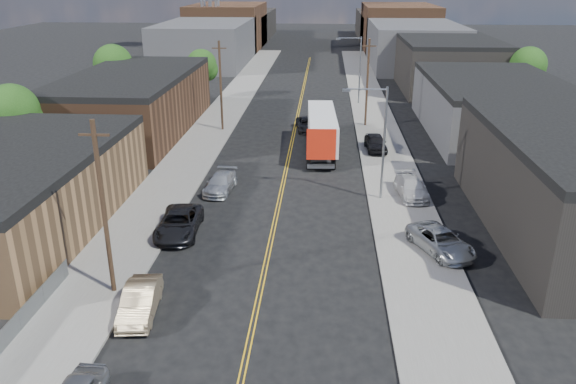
# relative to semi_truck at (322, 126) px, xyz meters

# --- Properties ---
(ground) EXTENTS (260.00, 260.00, 0.00)m
(ground) POSITION_rel_semi_truck_xyz_m (-3.18, 21.13, -2.28)
(ground) COLOR black
(ground) RESTS_ON ground
(centerline) EXTENTS (0.32, 120.00, 0.01)m
(centerline) POSITION_rel_semi_truck_xyz_m (-3.18, 6.13, -2.27)
(centerline) COLOR gold
(centerline) RESTS_ON ground
(sidewalk_left) EXTENTS (5.00, 140.00, 0.15)m
(sidewalk_left) POSITION_rel_semi_truck_xyz_m (-12.68, 6.13, -2.20)
(sidewalk_left) COLOR slate
(sidewalk_left) RESTS_ON ground
(sidewalk_right) EXTENTS (5.00, 140.00, 0.15)m
(sidewalk_right) POSITION_rel_semi_truck_xyz_m (6.32, 6.13, -2.20)
(sidewalk_right) COLOR slate
(sidewalk_right) RESTS_ON ground
(warehouse_tan) EXTENTS (12.00, 22.00, 5.60)m
(warehouse_tan) POSITION_rel_semi_truck_xyz_m (-21.18, -20.87, 0.52)
(warehouse_tan) COLOR olive
(warehouse_tan) RESTS_ON ground
(warehouse_brown) EXTENTS (12.00, 26.00, 6.60)m
(warehouse_brown) POSITION_rel_semi_truck_xyz_m (-21.18, 5.13, 1.02)
(warehouse_brown) COLOR #4E311F
(warehouse_brown) RESTS_ON ground
(industrial_right_b) EXTENTS (14.00, 24.00, 6.10)m
(industrial_right_b) POSITION_rel_semi_truck_xyz_m (18.82, 7.13, 0.77)
(industrial_right_b) COLOR #3C3C3F
(industrial_right_b) RESTS_ON ground
(industrial_right_c) EXTENTS (14.00, 22.00, 7.60)m
(industrial_right_c) POSITION_rel_semi_truck_xyz_m (18.82, 33.13, 1.52)
(industrial_right_c) COLOR black
(industrial_right_c) RESTS_ON ground
(skyline_left_a) EXTENTS (16.00, 30.00, 8.00)m
(skyline_left_a) POSITION_rel_semi_truck_xyz_m (-23.18, 56.13, 1.72)
(skyline_left_a) COLOR #3C3C3F
(skyline_left_a) RESTS_ON ground
(skyline_right_a) EXTENTS (16.00, 30.00, 8.00)m
(skyline_right_a) POSITION_rel_semi_truck_xyz_m (16.82, 56.13, 1.72)
(skyline_right_a) COLOR #3C3C3F
(skyline_right_a) RESTS_ON ground
(skyline_left_b) EXTENTS (16.00, 26.00, 10.00)m
(skyline_left_b) POSITION_rel_semi_truck_xyz_m (-23.18, 81.13, 2.72)
(skyline_left_b) COLOR #4E311F
(skyline_left_b) RESTS_ON ground
(skyline_right_b) EXTENTS (16.00, 26.00, 10.00)m
(skyline_right_b) POSITION_rel_semi_truck_xyz_m (16.82, 81.13, 2.72)
(skyline_right_b) COLOR #4E311F
(skyline_right_b) RESTS_ON ground
(skyline_left_c) EXTENTS (16.00, 40.00, 7.00)m
(skyline_left_c) POSITION_rel_semi_truck_xyz_m (-23.18, 101.13, 1.22)
(skyline_left_c) COLOR black
(skyline_left_c) RESTS_ON ground
(skyline_right_c) EXTENTS (16.00, 40.00, 7.00)m
(skyline_right_c) POSITION_rel_semi_truck_xyz_m (16.82, 101.13, 1.22)
(skyline_right_c) COLOR black
(skyline_right_c) RESTS_ON ground
(streetlight_near) EXTENTS (3.39, 0.25, 9.00)m
(streetlight_near) POSITION_rel_semi_truck_xyz_m (4.41, -13.87, 3.05)
(streetlight_near) COLOR gray
(streetlight_near) RESTS_ON ground
(streetlight_far) EXTENTS (3.39, 0.25, 9.00)m
(streetlight_far) POSITION_rel_semi_truck_xyz_m (4.41, 21.13, 3.05)
(streetlight_far) COLOR gray
(streetlight_far) RESTS_ON ground
(utility_pole_left_near) EXTENTS (1.60, 0.26, 10.00)m
(utility_pole_left_near) POSITION_rel_semi_truck_xyz_m (-11.38, -28.87, 2.86)
(utility_pole_left_near) COLOR black
(utility_pole_left_near) RESTS_ON ground
(utility_pole_left_far) EXTENTS (1.60, 0.26, 10.00)m
(utility_pole_left_far) POSITION_rel_semi_truck_xyz_m (-11.38, 6.13, 2.86)
(utility_pole_left_far) COLOR black
(utility_pole_left_far) RESTS_ON ground
(utility_pole_right) EXTENTS (1.60, 0.26, 10.00)m
(utility_pole_right) POSITION_rel_semi_truck_xyz_m (5.02, 9.13, 2.86)
(utility_pole_right) COLOR black
(utility_pole_right) RESTS_ON ground
(tree_left_near) EXTENTS (4.85, 4.76, 7.91)m
(tree_left_near) POSITION_rel_semi_truck_xyz_m (-27.13, -8.87, 2.90)
(tree_left_near) COLOR black
(tree_left_near) RESTS_ON ground
(tree_left_mid) EXTENTS (5.10, 5.04, 8.37)m
(tree_left_mid) POSITION_rel_semi_truck_xyz_m (-27.13, 16.13, 3.20)
(tree_left_mid) COLOR black
(tree_left_mid) RESTS_ON ground
(tree_left_far) EXTENTS (4.35, 4.20, 6.97)m
(tree_left_far) POSITION_rel_semi_truck_xyz_m (-17.13, 23.13, 2.29)
(tree_left_far) COLOR black
(tree_left_far) RESTS_ON ground
(tree_right_far) EXTENTS (4.85, 4.76, 7.91)m
(tree_right_far) POSITION_rel_semi_truck_xyz_m (26.87, 21.13, 2.90)
(tree_right_far) COLOR black
(tree_right_far) RESTS_ON ground
(semi_truck) EXTENTS (3.15, 15.38, 4.00)m
(semi_truck) POSITION_rel_semi_truck_xyz_m (0.00, 0.00, 0.00)
(semi_truck) COLOR silver
(semi_truck) RESTS_ON ground
(car_left_b) EXTENTS (2.14, 4.86, 1.55)m
(car_left_b) POSITION_rel_semi_truck_xyz_m (-9.20, -30.87, -1.50)
(car_left_b) COLOR #8C795C
(car_left_b) RESTS_ON ground
(car_left_c) EXTENTS (2.98, 5.96, 1.62)m
(car_left_c) POSITION_rel_semi_truck_xyz_m (-9.58, -21.08, -1.47)
(car_left_c) COLOR black
(car_left_c) RESTS_ON ground
(car_left_d) EXTENTS (2.45, 5.12, 1.44)m
(car_left_d) POSITION_rel_semi_truck_xyz_m (-8.18, -12.87, -1.56)
(car_left_d) COLOR #BBBEC0
(car_left_d) RESTS_ON ground
(car_right_lot_a) EXTENTS (4.39, 5.85, 1.48)m
(car_right_lot_a) POSITION_rel_semi_truck_xyz_m (7.82, -22.87, -1.39)
(car_right_lot_a) COLOR #AAADAF
(car_right_lot_a) RESTS_ON sidewalk_right
(car_right_lot_b) EXTENTS (2.55, 5.24, 1.47)m
(car_right_lot_b) POSITION_rel_semi_truck_xyz_m (7.26, -13.26, -1.40)
(car_right_lot_b) COLOR #B7B7B7
(car_right_lot_b) RESTS_ON sidewalk_right
(car_right_lot_c) EXTENTS (2.27, 4.86, 1.61)m
(car_right_lot_c) POSITION_rel_semi_truck_xyz_m (5.40, -0.98, -1.32)
(car_right_lot_c) COLOR black
(car_right_lot_c) RESTS_ON sidewalk_right
(car_ahead_truck) EXTENTS (3.09, 5.48, 1.45)m
(car_ahead_truck) POSITION_rel_semi_truck_xyz_m (-1.68, 6.75, -1.56)
(car_ahead_truck) COLOR black
(car_ahead_truck) RESTS_ON ground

